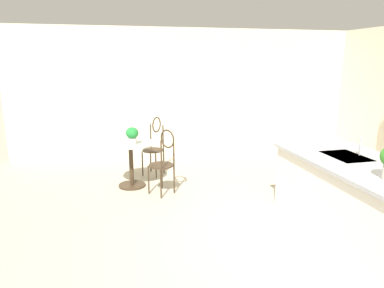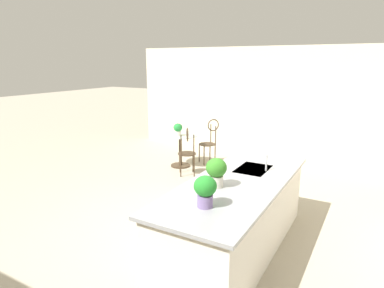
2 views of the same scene
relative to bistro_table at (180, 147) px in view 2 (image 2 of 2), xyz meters
The scene contains 10 objects.
ground_plane 2.83m from the bistro_table, 34.36° to the left, with size 40.00×40.00×0.00m, color #B2A893.
wall_left_window 2.67m from the bistro_table, 141.13° to the left, with size 0.12×7.80×2.70m, color beige.
kitchen_island 3.56m from the bistro_table, 42.98° to the left, with size 2.80×1.06×0.92m.
bistro_table is the anchor object (origin of this frame).
chair_near_window 0.68m from the bistro_table, 43.85° to the left, with size 0.53×0.53×1.04m.
chair_by_island 0.73m from the bistro_table, 140.46° to the left, with size 0.53×0.53×1.04m.
sink_faucet 3.37m from the bistro_table, 51.74° to the left, with size 0.02×0.02×0.22m, color #B2B5BA.
potted_plant_on_table 0.47m from the bistro_table, 10.90° to the left, with size 0.20×0.20×0.28m.
potted_plant_counter_near 3.75m from the bistro_table, 38.09° to the left, with size 0.24×0.24×0.34m.
potted_plant_counter_far 4.27m from the bistro_table, 35.00° to the left, with size 0.23×0.23×0.33m.
Camera 2 is at (3.89, 2.25, 2.34)m, focal length 31.09 mm.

